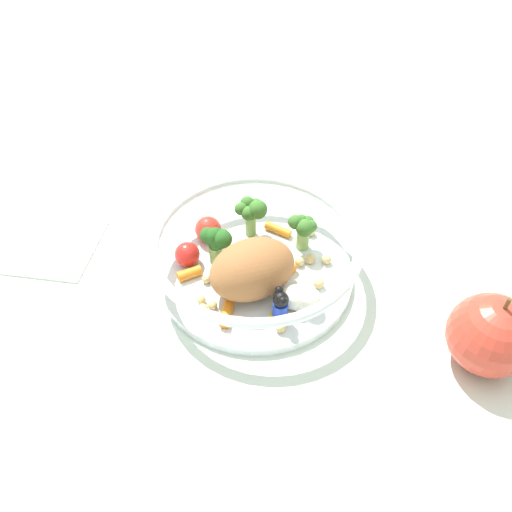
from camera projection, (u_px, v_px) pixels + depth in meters
ground_plane at (260, 283)px, 0.57m from camera, size 2.40×2.40×0.00m
food_container at (254, 259)px, 0.55m from camera, size 0.22×0.22×0.07m
loose_apple at (491, 332)px, 0.47m from camera, size 0.08×0.08×0.09m
folded_napkin at (38, 244)px, 0.61m from camera, size 0.16×0.14×0.01m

